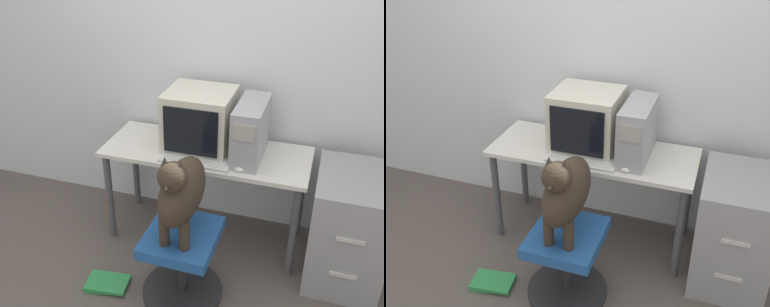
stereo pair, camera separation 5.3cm
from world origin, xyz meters
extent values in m
plane|color=#564C47|center=(0.00, 0.00, 0.00)|extent=(12.00, 12.00, 0.00)
cube|color=silver|center=(0.00, 0.62, 1.30)|extent=(8.00, 0.05, 2.60)
cube|color=silver|center=(0.00, 0.28, 0.71)|extent=(1.41, 0.55, 0.03)
cylinder|color=#4C4C51|center=(-0.66, 0.05, 0.35)|extent=(0.05, 0.05, 0.70)
cylinder|color=#4C4C51|center=(0.66, 0.05, 0.35)|extent=(0.05, 0.05, 0.70)
cylinder|color=#4C4C51|center=(-0.66, 0.50, 0.35)|extent=(0.05, 0.05, 0.70)
cylinder|color=#4C4C51|center=(0.66, 0.50, 0.35)|extent=(0.05, 0.05, 0.70)
cube|color=beige|center=(-0.06, 0.32, 0.93)|extent=(0.44, 0.40, 0.41)
cube|color=black|center=(-0.06, 0.11, 0.93)|extent=(0.36, 0.01, 0.32)
cube|color=#99999E|center=(0.29, 0.28, 0.92)|extent=(0.18, 0.45, 0.38)
cube|color=#9E998E|center=(0.29, 0.05, 1.00)|extent=(0.13, 0.01, 0.11)
cube|color=silver|center=(-0.02, 0.09, 0.74)|extent=(0.47, 0.16, 0.02)
cube|color=silver|center=(-0.02, 0.09, 0.75)|extent=(0.43, 0.13, 0.00)
ellipsoid|color=silver|center=(0.28, 0.07, 0.75)|extent=(0.06, 0.04, 0.04)
cylinder|color=#262628|center=(0.03, -0.34, 0.02)|extent=(0.51, 0.51, 0.04)
cylinder|color=#262628|center=(0.03, -0.34, 0.23)|extent=(0.05, 0.05, 0.38)
cube|color=#1E4C8C|center=(0.03, -0.34, 0.45)|extent=(0.42, 0.47, 0.07)
ellipsoid|color=#33281E|center=(0.03, -0.31, 0.77)|extent=(0.22, 0.55, 0.35)
cylinder|color=#33281E|center=(-0.03, -0.46, 0.58)|extent=(0.06, 0.06, 0.19)
cylinder|color=#33281E|center=(0.09, -0.46, 0.58)|extent=(0.06, 0.06, 0.19)
sphere|color=#33281E|center=(0.03, -0.46, 0.95)|extent=(0.17, 0.17, 0.17)
cone|color=black|center=(0.03, -0.54, 0.94)|extent=(0.08, 0.08, 0.08)
cone|color=#33281E|center=(-0.01, -0.45, 1.02)|extent=(0.06, 0.06, 0.08)
cone|color=#33281E|center=(0.08, -0.45, 1.02)|extent=(0.06, 0.06, 0.08)
torus|color=orange|center=(0.03, -0.44, 0.89)|extent=(0.12, 0.12, 0.02)
cube|color=gray|center=(0.98, 0.17, 0.38)|extent=(0.46, 0.60, 0.76)
cube|color=beige|center=(0.98, -0.13, 0.51)|extent=(0.16, 0.01, 0.02)
cube|color=beige|center=(0.98, -0.13, 0.25)|extent=(0.16, 0.01, 0.02)
cube|color=#2D8C47|center=(-0.46, -0.44, 0.01)|extent=(0.29, 0.21, 0.02)
cube|color=#2D8C47|center=(-0.45, -0.44, 0.03)|extent=(0.29, 0.21, 0.02)
camera|label=1|loc=(0.75, -2.32, 2.19)|focal=42.00mm
camera|label=2|loc=(0.80, -2.31, 2.19)|focal=42.00mm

